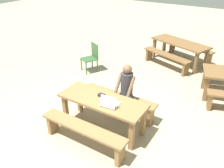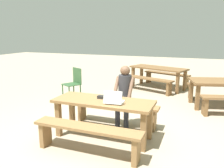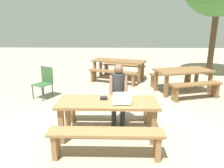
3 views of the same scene
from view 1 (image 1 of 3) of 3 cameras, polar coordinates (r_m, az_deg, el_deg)
ground_plane at (r=5.10m, az=-2.20°, el=-10.49°), size 30.00×30.00×0.00m
picnic_table_front at (r=4.75m, az=-2.33°, el=-4.90°), size 1.80×0.68×0.71m
bench_near at (r=4.48m, az=-7.01°, el=-11.37°), size 1.79×0.30×0.47m
bench_far at (r=5.34m, az=1.62°, el=-3.82°), size 1.79×0.30×0.47m
laptop at (r=4.47m, az=-0.51°, el=-4.57°), size 0.34×0.33×0.23m
small_pouch at (r=4.77m, az=-2.56°, el=-2.72°), size 0.13×0.09×0.05m
person_seated at (r=5.03m, az=3.34°, el=-1.05°), size 0.37×0.39×1.26m
plastic_chair at (r=7.39m, az=-5.04°, el=6.59°), size 0.60×0.60×0.88m
picnic_table_mid at (r=8.19m, az=16.16°, el=9.03°), size 2.06×1.36×0.74m
bench_mid_south at (r=7.81m, az=13.07°, el=6.28°), size 1.73×0.87×0.46m
bench_mid_north at (r=8.78m, az=18.43°, el=8.03°), size 1.73×0.87×0.46m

